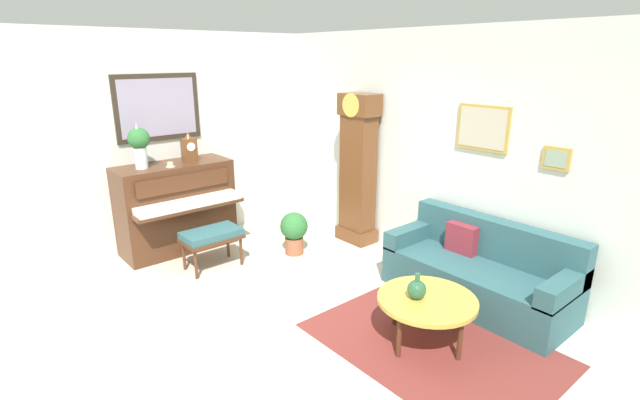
{
  "coord_description": "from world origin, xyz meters",
  "views": [
    {
      "loc": [
        3.42,
        -2.19,
        2.49
      ],
      "look_at": [
        -0.44,
        1.07,
        0.92
      ],
      "focal_mm": 26.22,
      "sensor_mm": 36.0,
      "label": 1
    }
  ],
  "objects": [
    {
      "name": "potted_plant",
      "position": [
        -1.12,
        1.2,
        0.32
      ],
      "size": [
        0.36,
        0.36,
        0.56
      ],
      "color": "#935138",
      "rests_on": "ground_plane"
    },
    {
      "name": "wall_left",
      "position": [
        -2.6,
        0.0,
        1.41
      ],
      "size": [
        0.13,
        4.9,
        2.8
      ],
      "color": "silver",
      "rests_on": "ground_plane"
    },
    {
      "name": "flower_vase",
      "position": [
        -2.23,
        -0.26,
        1.48
      ],
      "size": [
        0.26,
        0.26,
        0.58
      ],
      "color": "silver",
      "rests_on": "piano"
    },
    {
      "name": "ground_plane",
      "position": [
        0.0,
        0.0,
        -0.05
      ],
      "size": [
        6.4,
        6.0,
        0.1
      ],
      "primitive_type": "cube",
      "color": "beige"
    },
    {
      "name": "area_rug",
      "position": [
        1.31,
        0.92,
        0.0
      ],
      "size": [
        2.1,
        1.5,
        0.01
      ],
      "primitive_type": "cube",
      "color": "maroon",
      "rests_on": "ground_plane"
    },
    {
      "name": "piano_bench",
      "position": [
        -1.42,
        0.19,
        0.41
      ],
      "size": [
        0.42,
        0.7,
        0.48
      ],
      "color": "#4C2B19",
      "rests_on": "ground_plane"
    },
    {
      "name": "wall_back",
      "position": [
        0.01,
        2.4,
        1.4
      ],
      "size": [
        5.3,
        0.13,
        2.8
      ],
      "color": "silver",
      "rests_on": "ground_plane"
    },
    {
      "name": "mantel_clock",
      "position": [
        -2.23,
        0.37,
        1.34
      ],
      "size": [
        0.13,
        0.18,
        0.38
      ],
      "color": "brown",
      "rests_on": "piano"
    },
    {
      "name": "piano",
      "position": [
        -2.23,
        0.13,
        0.59
      ],
      "size": [
        0.87,
        1.44,
        1.16
      ],
      "color": "#4C2B19",
      "rests_on": "ground_plane"
    },
    {
      "name": "teacup",
      "position": [
        -2.09,
        0.04,
        1.19
      ],
      "size": [
        0.12,
        0.12,
        0.06
      ],
      "color": "beige",
      "rests_on": "piano"
    },
    {
      "name": "green_jug",
      "position": [
        1.16,
        0.83,
        0.52
      ],
      "size": [
        0.17,
        0.17,
        0.24
      ],
      "color": "#234C33",
      "rests_on": "coffee_table"
    },
    {
      "name": "grandfather_clock",
      "position": [
        -0.92,
        2.15,
        0.96
      ],
      "size": [
        0.52,
        0.34,
        2.03
      ],
      "color": "brown",
      "rests_on": "ground_plane"
    },
    {
      "name": "coffee_table",
      "position": [
        1.22,
        0.91,
        0.41
      ],
      "size": [
        0.88,
        0.88,
        0.44
      ],
      "color": "gold",
      "rests_on": "ground_plane"
    },
    {
      "name": "couch",
      "position": [
        1.1,
        1.96,
        0.31
      ],
      "size": [
        1.9,
        0.8,
        0.84
      ],
      "color": "#2D565B",
      "rests_on": "ground_plane"
    }
  ]
}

